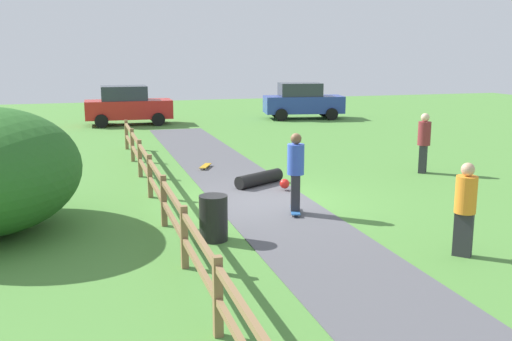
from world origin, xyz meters
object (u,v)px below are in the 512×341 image
skater_riding (296,169)px  skateboard_loose (205,166)px  skater_fallen (261,179)px  parked_car_blue (303,101)px  parked_car_red (128,105)px  bystander_orange (465,205)px  bystander_maroon (424,140)px  trash_bin (213,218)px

skater_riding → skateboard_loose: 5.87m
skater_fallen → parked_car_blue: size_ratio=0.35×
skater_fallen → parked_car_red: (-2.42, 14.80, 0.76)m
skater_riding → parked_car_blue: parked_car_blue is taller
bystander_orange → bystander_maroon: 7.49m
skateboard_loose → bystander_orange: bystander_orange is taller
skateboard_loose → parked_car_red: 12.09m
bystander_orange → bystander_maroon: size_ratio=0.95×
bystander_orange → trash_bin: bearing=152.5°
bystander_orange → parked_car_red: 21.60m
skateboard_loose → trash_bin: bearing=-100.3°
skateboard_loose → bystander_maroon: 6.74m
skater_fallen → skater_riding: bearing=-91.4°
bystander_orange → parked_car_red: size_ratio=0.41×
bystander_orange → bystander_maroon: bearing=63.5°
bystander_orange → parked_car_blue: parked_car_blue is taller
skater_riding → parked_car_red: bearing=97.6°
bystander_maroon → bystander_orange: bearing=-116.5°
trash_bin → parked_car_blue: 21.08m
bystander_orange → parked_car_blue: (4.95, 21.17, 0.01)m
trash_bin → skater_fallen: size_ratio=0.58×
bystander_maroon → parked_car_red: (-7.65, 14.46, -0.05)m
trash_bin → skater_fallen: 4.78m
trash_bin → parked_car_blue: parked_car_blue is taller
parked_car_red → parked_car_blue: same height
skater_fallen → skateboard_loose: bearing=109.0°
bystander_maroon → skateboard_loose: bearing=158.2°
bystander_orange → skater_fallen: bearing=106.5°
skateboard_loose → parked_car_red: size_ratio=0.19×
parked_car_blue → skater_fallen: bearing=-114.8°
skater_riding → skater_fallen: bearing=88.6°
bystander_maroon → parked_car_blue: (1.61, 14.47, -0.05)m
skateboard_loose → bystander_orange: size_ratio=0.47×
trash_bin → parked_car_blue: (9.09, 19.01, 0.51)m
skater_fallen → parked_car_blue: bearing=65.2°
skateboard_loose → parked_car_blue: parked_car_blue is taller
trash_bin → skater_riding: (2.18, 1.31, 0.60)m
bystander_orange → parked_car_red: (-4.31, 21.16, 0.01)m
skater_fallen → skateboard_loose: (-0.97, 2.83, -0.11)m
skateboard_loose → parked_car_red: bearing=96.9°
trash_bin → parked_car_blue: bearing=64.5°
skater_fallen → bystander_maroon: 5.30m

